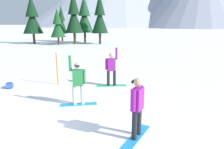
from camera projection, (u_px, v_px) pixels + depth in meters
ground_plane at (35, 129)px, 6.43m from camera, size 800.00×800.00×0.00m
snowboarder_foreground at (137, 107)px, 5.76m from camera, size 0.70×1.57×1.76m
snowboarder_midground at (78, 82)px, 8.15m from camera, size 1.45×0.82×2.00m
snowboarder_background at (111, 68)px, 10.69m from camera, size 1.55×0.74×2.00m
backpack_blue at (10, 85)px, 10.53m from camera, size 0.53×0.56×0.31m
trail_marker_pole at (57, 69)px, 10.94m from camera, size 0.06×0.06×1.73m
pine_tree_tall at (62, 22)px, 37.67m from camera, size 2.05×2.05×6.30m
pine_tree_twin at (84, 17)px, 34.55m from camera, size 3.04×3.04×7.74m
pine_tree_young at (32, 18)px, 32.60m from camera, size 3.10×3.10×7.36m
pine_tree_broad at (74, 16)px, 31.81m from camera, size 2.75×2.75×7.94m
pine_tree_leaning at (100, 17)px, 31.98m from camera, size 2.58×2.58×7.72m
pine_tree_short at (58, 25)px, 31.02m from camera, size 2.24×2.24×5.33m
peak_central_summit at (80, 3)px, 239.20m from camera, size 94.40×94.40×48.83m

